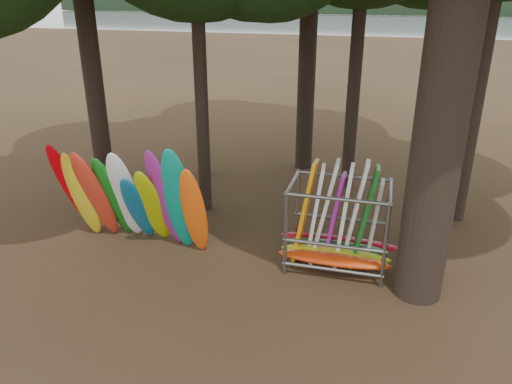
# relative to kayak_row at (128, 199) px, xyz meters

# --- Properties ---
(ground) EXTENTS (120.00, 120.00, 0.00)m
(ground) POSITION_rel_kayak_row_xyz_m (2.81, -0.24, -1.37)
(ground) COLOR #47331E
(ground) RESTS_ON ground
(lake) EXTENTS (160.00, 160.00, 0.00)m
(lake) POSITION_rel_kayak_row_xyz_m (2.81, 59.76, -1.37)
(lake) COLOR gray
(lake) RESTS_ON ground
(far_shore) EXTENTS (160.00, 4.00, 4.00)m
(far_shore) POSITION_rel_kayak_row_xyz_m (2.81, 109.76, 0.63)
(far_shore) COLOR black
(far_shore) RESTS_ON ground
(kayak_row) EXTENTS (4.31, 1.81, 3.19)m
(kayak_row) POSITION_rel_kayak_row_xyz_m (0.00, 0.00, 0.00)
(kayak_row) COLOR #DF000B
(kayak_row) RESTS_ON ground
(storage_rack) EXTENTS (3.06, 1.50, 2.72)m
(storage_rack) POSITION_rel_kayak_row_xyz_m (5.44, 0.43, -0.35)
(storage_rack) COLOR slate
(storage_rack) RESTS_ON ground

